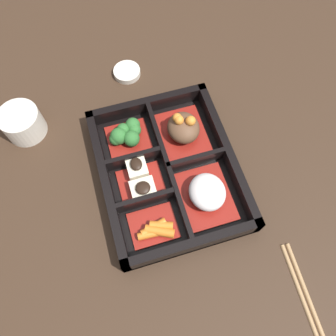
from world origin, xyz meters
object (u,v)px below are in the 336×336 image
Objects in this scene: chopsticks at (310,309)px; bowl_rice at (207,193)px; sauce_dish at (127,72)px; tea_cup at (22,123)px.

bowl_rice is at bearing -156.34° from chopsticks.
bowl_rice is at bearing 11.95° from sauce_dish.
sauce_dish is (-0.08, 0.22, -0.02)m from tea_cup.
bowl_rice reaches higher than sauce_dish.
chopsticks is at bearing 23.66° from bowl_rice.
chopsticks is 3.64× the size of sauce_dish.
sauce_dish is at bearing 110.10° from tea_cup.
tea_cup is 0.23m from sauce_dish.
tea_cup is 0.37× the size of chopsticks.
bowl_rice is 0.24m from chopsticks.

